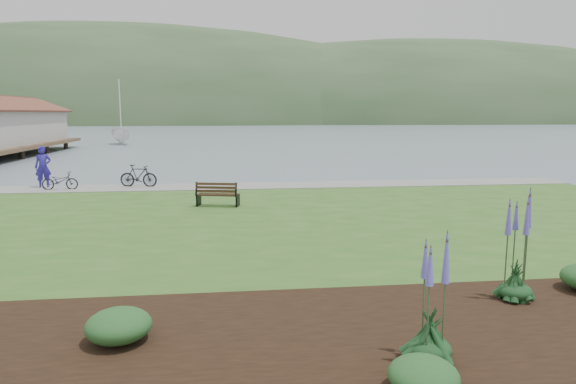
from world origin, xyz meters
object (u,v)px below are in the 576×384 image
Objects in this scene: person at (43,163)px; sailboat at (122,144)px; park_bench at (217,194)px; bicycle_a at (60,181)px.

sailboat is at bearing 87.64° from person.
park_bench reaches higher than bicycle_a.
bicycle_a is at bearing 158.05° from park_bench.
park_bench is at bearing -44.06° from person.
bicycle_a is (0.91, -0.72, -0.72)m from person.
bicycle_a is (-7.06, 4.99, -0.06)m from park_bench.
park_bench is 47.58m from sailboat.
person is (-7.97, 5.71, 0.66)m from park_bench.
bicycle_a is 0.06× the size of sailboat.
person is 1.37m from bicycle_a.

